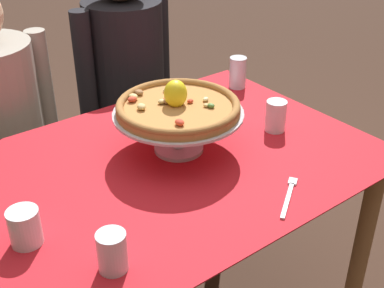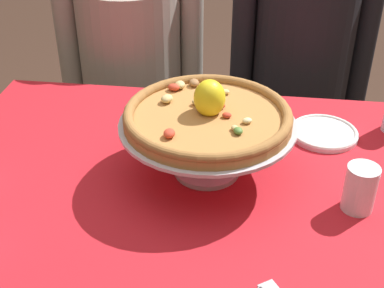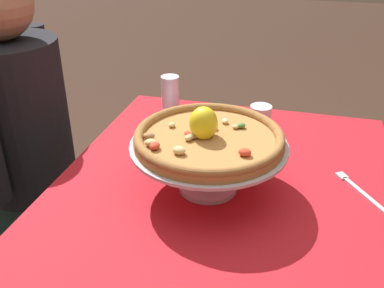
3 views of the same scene
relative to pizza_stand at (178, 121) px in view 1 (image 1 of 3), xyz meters
name	(u,v)px [view 1 (image 1 of 3)]	position (x,y,z in m)	size (l,w,h in m)	color
dining_table	(174,189)	(-0.05, -0.04, -0.21)	(1.22, 0.90, 0.74)	olive
pizza_stand	(178,121)	(0.00, 0.00, 0.00)	(0.40, 0.40, 0.13)	#B7B7C1
pizza	(178,106)	(0.00, 0.00, 0.05)	(0.38, 0.38, 0.10)	#AD753D
water_glass_side_right	(276,118)	(0.33, -0.09, -0.06)	(0.07, 0.07, 0.11)	white
water_glass_back_right	(238,75)	(0.48, 0.25, -0.05)	(0.07, 0.07, 0.12)	silver
water_glass_side_left	(25,229)	(-0.55, -0.13, -0.06)	(0.08, 0.08, 0.09)	silver
water_glass_front_left	(112,254)	(-0.43, -0.33, -0.06)	(0.07, 0.07, 0.10)	silver
side_plate	(209,102)	(0.29, 0.20, -0.09)	(0.18, 0.18, 0.02)	white
dinner_fork	(289,195)	(0.09, -0.38, -0.10)	(0.17, 0.12, 0.01)	#B7B7C1
sugar_packet	(277,108)	(0.46, 0.02, -0.10)	(0.05, 0.04, 0.01)	silver
diner_right	(127,91)	(0.25, 0.74, -0.24)	(0.50, 0.38, 1.25)	#1E3833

